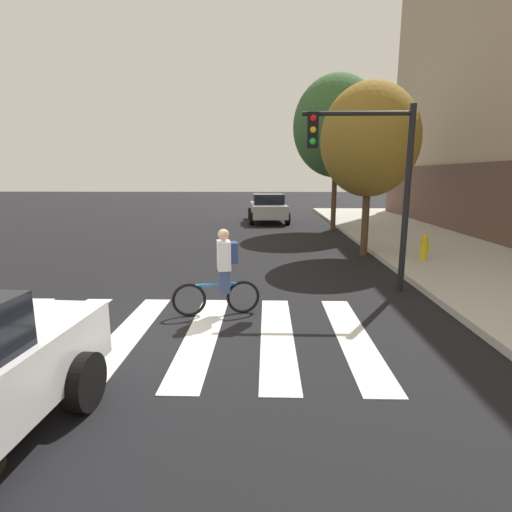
{
  "coord_description": "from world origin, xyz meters",
  "views": [
    {
      "loc": [
        1.89,
        -6.33,
        2.68
      ],
      "look_at": [
        1.65,
        2.34,
        0.91
      ],
      "focal_mm": 27.8,
      "sensor_mm": 36.0,
      "label": 1
    }
  ],
  "objects_px": {
    "fire_hydrant": "(424,247)",
    "street_tree_mid": "(337,127)",
    "traffic_light_near": "(371,167)",
    "street_tree_near": "(370,140)",
    "sedan_mid": "(268,207)",
    "cyclist": "(222,273)"
  },
  "relations": [
    {
      "from": "sedan_mid",
      "to": "cyclist",
      "type": "height_order",
      "value": "cyclist"
    },
    {
      "from": "traffic_light_near",
      "to": "cyclist",
      "type": "bearing_deg",
      "value": -151.77
    },
    {
      "from": "fire_hydrant",
      "to": "street_tree_mid",
      "type": "xyz_separation_m",
      "value": [
        -1.53,
        7.62,
        4.4
      ]
    },
    {
      "from": "traffic_light_near",
      "to": "street_tree_near",
      "type": "bearing_deg",
      "value": 77.05
    },
    {
      "from": "fire_hydrant",
      "to": "cyclist",
      "type": "bearing_deg",
      "value": -140.76
    },
    {
      "from": "fire_hydrant",
      "to": "sedan_mid",
      "type": "bearing_deg",
      "value": 112.92
    },
    {
      "from": "street_tree_near",
      "to": "street_tree_mid",
      "type": "relative_size",
      "value": 0.77
    },
    {
      "from": "traffic_light_near",
      "to": "fire_hydrant",
      "type": "bearing_deg",
      "value": 49.61
    },
    {
      "from": "cyclist",
      "to": "street_tree_near",
      "type": "distance_m",
      "value": 7.85
    },
    {
      "from": "traffic_light_near",
      "to": "street_tree_near",
      "type": "height_order",
      "value": "street_tree_near"
    },
    {
      "from": "sedan_mid",
      "to": "fire_hydrant",
      "type": "distance_m",
      "value": 12.21
    },
    {
      "from": "sedan_mid",
      "to": "street_tree_mid",
      "type": "distance_m",
      "value": 6.35
    },
    {
      "from": "sedan_mid",
      "to": "cyclist",
      "type": "bearing_deg",
      "value": -93.24
    },
    {
      "from": "traffic_light_near",
      "to": "street_tree_mid",
      "type": "relative_size",
      "value": 0.57
    },
    {
      "from": "fire_hydrant",
      "to": "street_tree_mid",
      "type": "relative_size",
      "value": 0.11
    },
    {
      "from": "sedan_mid",
      "to": "traffic_light_near",
      "type": "bearing_deg",
      "value": -80.86
    },
    {
      "from": "fire_hydrant",
      "to": "street_tree_near",
      "type": "bearing_deg",
      "value": 137.85
    },
    {
      "from": "cyclist",
      "to": "fire_hydrant",
      "type": "distance_m",
      "value": 7.3
    },
    {
      "from": "cyclist",
      "to": "traffic_light_near",
      "type": "distance_m",
      "value": 4.13
    },
    {
      "from": "street_tree_near",
      "to": "fire_hydrant",
      "type": "bearing_deg",
      "value": -42.15
    },
    {
      "from": "traffic_light_near",
      "to": "street_tree_mid",
      "type": "distance_m",
      "value": 10.77
    },
    {
      "from": "fire_hydrant",
      "to": "street_tree_mid",
      "type": "height_order",
      "value": "street_tree_mid"
    }
  ]
}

